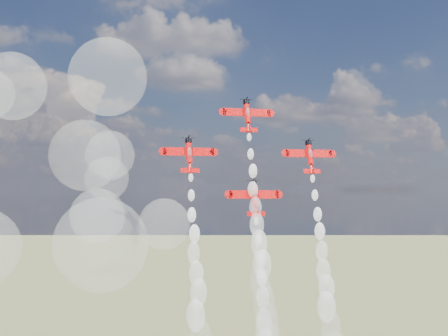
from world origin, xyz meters
TOP-DOWN VIEW (x-y plane):
  - plane_lead at (-8.53, 6.12)m, footprint 11.05×4.49m
  - plane_left at (-22.15, 3.34)m, footprint 11.05×4.49m
  - plane_right at (5.09, 3.34)m, footprint 11.05×4.49m
  - plane_slot at (-8.53, 0.57)m, footprint 11.05×4.49m
  - smoke_trail_lead at (-8.45, -5.41)m, footprint 5.37×15.86m
  - drifted_smoke_cloud at (-45.91, 23.19)m, footprint 58.60×36.37m

SIDE VIEW (x-z plane):
  - smoke_trail_lead at x=-8.45m, z-range 28.87..74.17m
  - plane_slot at x=-8.53m, z-range 67.58..75.27m
  - drifted_smoke_cloud at x=-45.91m, z-range 46.26..106.75m
  - plane_left at x=-22.15m, z-range 76.70..84.39m
  - plane_right at x=5.09m, z-range 76.70..84.39m
  - plane_lead at x=-8.53m, z-range 85.82..93.51m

